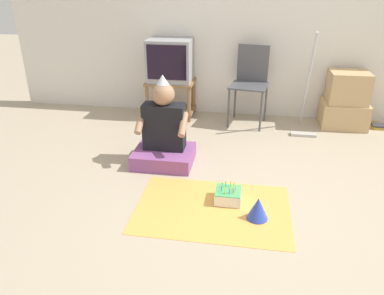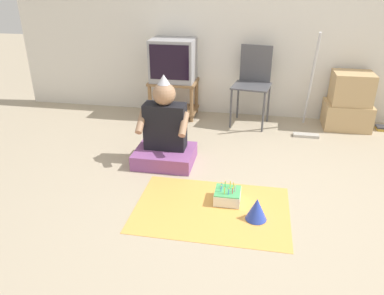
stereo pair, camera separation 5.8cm
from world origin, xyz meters
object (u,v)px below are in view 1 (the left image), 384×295
object	(u,v)px
tv	(170,60)
folding_chair	(250,79)
birthday_cake	(228,195)
party_hat_blue	(258,208)
book_pile	(380,127)
dust_mop	(306,105)
person_seated	(164,136)
cardboard_box_stack	(345,101)

from	to	relation	value
tv	folding_chair	bearing A→B (deg)	-3.53
birthday_cake	party_hat_blue	distance (m)	0.31
book_pile	birthday_cake	size ratio (longest dim) A/B	0.92
tv	dust_mop	bearing A→B (deg)	-10.70
book_pile	person_seated	size ratio (longest dim) A/B	0.22
cardboard_box_stack	party_hat_blue	size ratio (longest dim) A/B	3.80
folding_chair	birthday_cake	distance (m)	1.88
folding_chair	cardboard_box_stack	xyz separation A→B (m)	(1.11, 0.03, -0.23)
book_pile	folding_chair	bearing A→B (deg)	-179.41
folding_chair	party_hat_blue	size ratio (longest dim) A/B	5.29
folding_chair	person_seated	xyz separation A→B (m)	(-0.77, -1.22, -0.26)
book_pile	person_seated	bearing A→B (deg)	-151.95
dust_mop	cardboard_box_stack	bearing A→B (deg)	30.03
tv	book_pile	bearing A→B (deg)	-1.00
party_hat_blue	book_pile	bearing A→B (deg)	54.93
birthday_cake	party_hat_blue	world-z (taller)	party_hat_blue
book_pile	party_hat_blue	bearing A→B (deg)	-125.07
tv	person_seated	size ratio (longest dim) A/B	0.62
folding_chair	dust_mop	size ratio (longest dim) A/B	0.81
tv	dust_mop	world-z (taller)	dust_mop
tv	dust_mop	xyz separation A→B (m)	(1.61, -0.30, -0.39)
tv	cardboard_box_stack	distance (m)	2.13
tv	book_pile	world-z (taller)	tv
cardboard_box_stack	folding_chair	bearing A→B (deg)	-178.25
cardboard_box_stack	tv	bearing A→B (deg)	179.28
dust_mop	birthday_cake	xyz separation A→B (m)	(-0.74, -1.57, -0.27)
folding_chair	cardboard_box_stack	bearing A→B (deg)	1.75
folding_chair	book_pile	bearing A→B (deg)	0.59
cardboard_box_stack	book_pile	distance (m)	0.52
dust_mop	book_pile	distance (m)	1.00
dust_mop	party_hat_blue	size ratio (longest dim) A/B	6.57
person_seated	birthday_cake	size ratio (longest dim) A/B	4.18
cardboard_box_stack	party_hat_blue	bearing A→B (deg)	-115.79
birthday_cake	folding_chair	bearing A→B (deg)	86.49
tv	person_seated	xyz separation A→B (m)	(0.20, -1.28, -0.43)
folding_chair	cardboard_box_stack	distance (m)	1.14
tv	cardboard_box_stack	xyz separation A→B (m)	(2.09, -0.03, -0.40)
folding_chair	party_hat_blue	distance (m)	2.07
birthday_cake	dust_mop	bearing A→B (deg)	64.68
cardboard_box_stack	person_seated	xyz separation A→B (m)	(-1.88, -1.25, -0.03)
cardboard_box_stack	book_pile	size ratio (longest dim) A/B	3.49
tv	birthday_cake	world-z (taller)	tv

